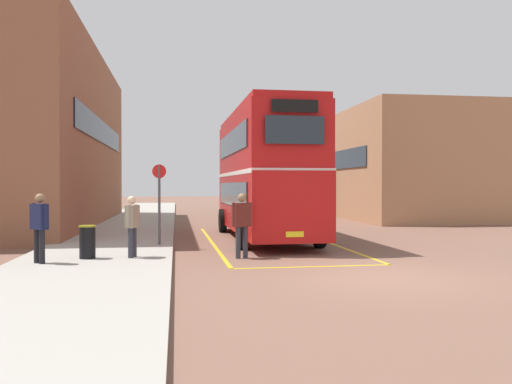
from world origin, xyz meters
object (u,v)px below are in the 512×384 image
Objects in this scene: single_deck_bus at (274,190)px; litter_bin at (87,242)px; bus_stop_sign at (159,196)px; double_decker_bus at (264,172)px; pedestrian_waiting_far at (39,223)px; pedestrian_boarding at (242,220)px; pedestrian_waiting_near at (132,222)px.

single_deck_bus is 26.74m from litter_bin.
double_decker_bus is at bearing 33.81° from bus_stop_sign.
pedestrian_waiting_far is (-10.48, -25.70, -0.52)m from single_deck_bus.
pedestrian_waiting_far is 0.66× the size of bus_stop_sign.
litter_bin is at bearing -110.77° from single_deck_bus.
pedestrian_boarding reaches higher than pedestrian_waiting_near.
pedestrian_waiting_far is 1.98× the size of litter_bin.
pedestrian_waiting_near is at bearing -108.49° from single_deck_bus.
double_decker_bus is 8.11m from litter_bin.
single_deck_bus is 5.73× the size of pedestrian_waiting_near.
pedestrian_boarding is at bearing 8.34° from pedestrian_waiting_near.
pedestrian_boarding is at bearing -47.87° from bus_stop_sign.
litter_bin is at bearing -173.48° from pedestrian_boarding.
bus_stop_sign reaches higher than pedestrian_waiting_far.
litter_bin is at bearing -119.67° from bus_stop_sign.
litter_bin is (-9.47, -24.98, -1.07)m from single_deck_bus.
single_deck_bus is 23.27m from bus_stop_sign.
double_decker_bus is 7.24m from pedestrian_waiting_near.
pedestrian_waiting_far is at bearing -144.52° from litter_bin.
litter_bin is 0.34× the size of bus_stop_sign.
single_deck_bus is 5.45× the size of pedestrian_waiting_far.
litter_bin is at bearing 35.48° from pedestrian_waiting_far.
pedestrian_waiting_far is at bearing -136.06° from double_decker_bus.
pedestrian_waiting_near is at bearing -171.66° from pedestrian_boarding.
bus_stop_sign is (-2.33, 2.58, 0.62)m from pedestrian_boarding.
pedestrian_waiting_near is 1.23m from litter_bin.
pedestrian_waiting_near is at bearing 19.39° from pedestrian_waiting_far.
pedestrian_waiting_near is 2.26m from pedestrian_waiting_far.
bus_stop_sign is at bearing 78.63° from pedestrian_waiting_near.
pedestrian_waiting_near reaches higher than litter_bin.
double_decker_bus reaches higher than bus_stop_sign.
pedestrian_waiting_near is (-8.35, -24.95, -0.58)m from single_deck_bus.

